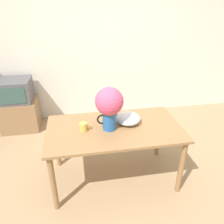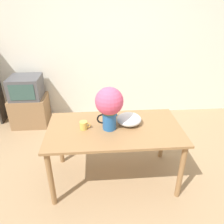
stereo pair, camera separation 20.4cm
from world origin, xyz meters
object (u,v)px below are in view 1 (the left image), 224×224
(coffee_mug, at_px, (84,127))
(tv_set, at_px, (15,90))
(flower_vase, at_px, (109,105))
(white_bowl, at_px, (128,118))

(coffee_mug, distance_m, tv_set, 1.82)
(coffee_mug, height_order, tv_set, tv_set)
(flower_vase, relative_size, white_bowl, 1.70)
(coffee_mug, bearing_deg, white_bowl, 7.71)
(flower_vase, xyz_separation_m, white_bowl, (0.24, 0.08, -0.24))
(flower_vase, distance_m, tv_set, 2.04)
(coffee_mug, relative_size, white_bowl, 0.42)
(flower_vase, height_order, white_bowl, flower_vase)
(coffee_mug, xyz_separation_m, tv_set, (-1.05, 1.49, -0.08))
(white_bowl, distance_m, tv_set, 2.12)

